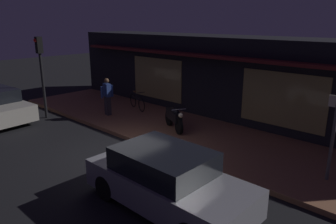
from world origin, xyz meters
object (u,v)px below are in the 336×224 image
parked_car_far (167,180)px  sign_post (334,132)px  bicycle_parked (137,102)px  person_photographer (107,96)px  motorcycle (174,118)px  traffic_light_pole (41,63)px

parked_car_far → sign_post: bearing=57.2°
bicycle_parked → person_photographer: size_ratio=0.95×
motorcycle → traffic_light_pole: traffic_light_pole is taller
bicycle_parked → sign_post: 9.16m
person_photographer → sign_post: 9.30m
motorcycle → person_photographer: (-3.57, -0.51, 0.38)m
motorcycle → sign_post: 5.78m
bicycle_parked → traffic_light_pole: size_ratio=0.44×
bicycle_parked → traffic_light_pole: 4.60m
motorcycle → bicycle_parked: (-3.31, 1.01, -0.14)m
bicycle_parked → parked_car_far: bearing=-36.7°
motorcycle → person_photographer: size_ratio=0.94×
motorcycle → parked_car_far: 5.13m
sign_post → parked_car_far: (-2.40, -3.73, -0.81)m
motorcycle → sign_post: size_ratio=0.65×
person_photographer → parked_car_far: (6.88, -3.42, -0.32)m
person_photographer → parked_car_far: size_ratio=0.41×
bicycle_parked → person_photographer: person_photographer is taller
motorcycle → parked_car_far: parked_car_far is taller
bicycle_parked → parked_car_far: (6.62, -4.94, 0.20)m
traffic_light_pole → motorcycle: bearing=23.2°
motorcycle → bicycle_parked: motorcycle is taller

